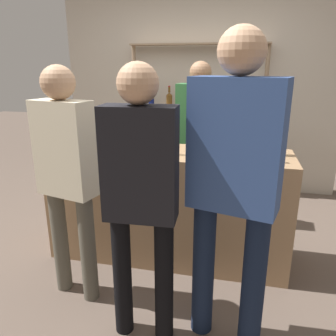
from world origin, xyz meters
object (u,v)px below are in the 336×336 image
at_px(counter_bottle_3, 251,135).
at_px(ice_bucket, 146,136).
at_px(counter_bottle_2, 156,137).
at_px(server_behind_counter, 199,131).
at_px(customer_left, 66,169).
at_px(counter_bottle_1, 94,129).
at_px(customer_right, 234,175).
at_px(counter_bottle_5, 252,143).
at_px(customer_center, 141,188).
at_px(wine_glass, 142,137).
at_px(counter_bottle_4, 276,138).
at_px(cork_jar, 90,141).
at_px(counter_bottle_0, 96,137).

bearing_deg(counter_bottle_3, ice_bucket, 179.39).
bearing_deg(counter_bottle_2, ice_bucket, 123.64).
bearing_deg(server_behind_counter, customer_left, -18.98).
xyz_separation_m(counter_bottle_1, customer_right, (1.26, -1.00, -0.01)).
relative_size(counter_bottle_5, customer_center, 0.22).
height_order(customer_center, customer_left, customer_center).
height_order(wine_glass, ice_bucket, ice_bucket).
bearing_deg(server_behind_counter, counter_bottle_3, 41.57).
xyz_separation_m(counter_bottle_3, customer_left, (-1.19, -0.76, -0.13)).
distance_m(counter_bottle_2, counter_bottle_5, 0.74).
bearing_deg(wine_glass, counter_bottle_4, 7.98).
bearing_deg(counter_bottle_4, cork_jar, -174.30).
bearing_deg(counter_bottle_3, cork_jar, -171.80).
xyz_separation_m(cork_jar, customer_left, (0.10, -0.58, -0.05)).
relative_size(ice_bucket, cork_jar, 1.44).
bearing_deg(ice_bucket, wine_glass, -82.52).
xyz_separation_m(counter_bottle_4, customer_right, (-0.29, -0.91, -0.02)).
height_order(counter_bottle_4, customer_right, customer_right).
xyz_separation_m(counter_bottle_5, customer_right, (-0.11, -0.69, -0.03)).
bearing_deg(counter_bottle_0, counter_bottle_1, 116.97).
distance_m(counter_bottle_1, counter_bottle_2, 0.69).
distance_m(counter_bottle_2, customer_center, 0.84).
bearing_deg(cork_jar, customer_center, -50.15).
bearing_deg(counter_bottle_1, ice_bucket, -4.47).
relative_size(counter_bottle_1, counter_bottle_2, 0.93).
distance_m(counter_bottle_0, ice_bucket, 0.44).
distance_m(counter_bottle_4, customer_center, 1.27).
bearing_deg(counter_bottle_3, counter_bottle_1, 177.99).
relative_size(counter_bottle_2, counter_bottle_4, 1.02).
xyz_separation_m(cork_jar, server_behind_counter, (0.79, 0.89, -0.05)).
relative_size(counter_bottle_4, counter_bottle_5, 0.96).
bearing_deg(customer_left, ice_bucket, -9.07).
height_order(counter_bottle_1, counter_bottle_3, counter_bottle_3).
bearing_deg(counter_bottle_4, counter_bottle_1, 176.82).
bearing_deg(counter_bottle_4, customer_right, -107.79).
bearing_deg(counter_bottle_1, counter_bottle_4, -3.18).
relative_size(counter_bottle_1, counter_bottle_4, 0.94).
bearing_deg(customer_center, counter_bottle_2, 6.05).
bearing_deg(customer_right, counter_bottle_4, -3.49).
bearing_deg(counter_bottle_5, customer_right, -98.93).
distance_m(counter_bottle_3, counter_bottle_4, 0.19).
bearing_deg(counter_bottle_4, ice_bucket, 177.42).
distance_m(cork_jar, customer_left, 0.59).
height_order(counter_bottle_5, ice_bucket, counter_bottle_5).
relative_size(cork_jar, customer_left, 0.09).
bearing_deg(customer_center, counter_bottle_1, 32.74).
distance_m(counter_bottle_0, customer_left, 0.50).
height_order(counter_bottle_1, ice_bucket, counter_bottle_1).
distance_m(counter_bottle_3, customer_right, 0.95).
height_order(counter_bottle_4, ice_bucket, counter_bottle_4).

